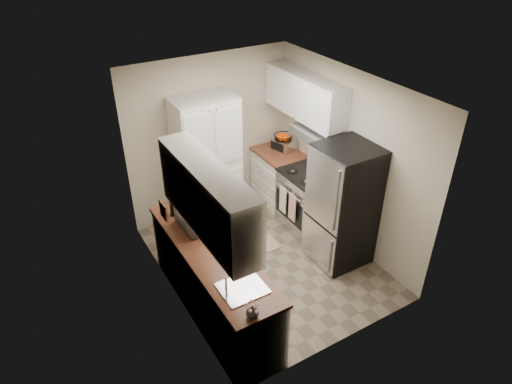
{
  "coord_description": "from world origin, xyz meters",
  "views": [
    {
      "loc": [
        -2.6,
        -4.12,
        4.17
      ],
      "look_at": [
        -0.06,
        0.15,
        1.08
      ],
      "focal_mm": 32.0,
      "sensor_mm": 36.0,
      "label": 1
    }
  ],
  "objects_px": {
    "wine_bottle": "(173,203)",
    "electric_range": "(307,200)",
    "toaster_oven": "(284,145)",
    "pantry_cabinet": "(207,163)",
    "microwave": "(195,217)",
    "refrigerator": "(343,205)"
  },
  "relations": [
    {
      "from": "electric_range",
      "to": "pantry_cabinet",
      "type": "bearing_deg",
      "value": 141.78
    },
    {
      "from": "electric_range",
      "to": "wine_bottle",
      "type": "distance_m",
      "value": 2.15
    },
    {
      "from": "refrigerator",
      "to": "microwave",
      "type": "height_order",
      "value": "refrigerator"
    },
    {
      "from": "microwave",
      "to": "pantry_cabinet",
      "type": "bearing_deg",
      "value": -32.76
    },
    {
      "from": "electric_range",
      "to": "refrigerator",
      "type": "xyz_separation_m",
      "value": [
        -0.03,
        -0.8,
        0.37
      ]
    },
    {
      "from": "electric_range",
      "to": "refrigerator",
      "type": "bearing_deg",
      "value": -92.48
    },
    {
      "from": "microwave",
      "to": "toaster_oven",
      "type": "height_order",
      "value": "microwave"
    },
    {
      "from": "pantry_cabinet",
      "to": "microwave",
      "type": "xyz_separation_m",
      "value": [
        -0.76,
        -1.26,
        0.05
      ]
    },
    {
      "from": "microwave",
      "to": "toaster_oven",
      "type": "bearing_deg",
      "value": -62.14
    },
    {
      "from": "microwave",
      "to": "electric_range",
      "type": "bearing_deg",
      "value": -81.94
    },
    {
      "from": "microwave",
      "to": "wine_bottle",
      "type": "xyz_separation_m",
      "value": [
        -0.13,
        0.37,
        0.04
      ]
    },
    {
      "from": "wine_bottle",
      "to": "toaster_oven",
      "type": "xyz_separation_m",
      "value": [
        2.18,
        0.79,
        -0.07
      ]
    },
    {
      "from": "electric_range",
      "to": "wine_bottle",
      "type": "bearing_deg",
      "value": 179.03
    },
    {
      "from": "pantry_cabinet",
      "to": "toaster_oven",
      "type": "height_order",
      "value": "pantry_cabinet"
    },
    {
      "from": "wine_bottle",
      "to": "refrigerator",
      "type": "bearing_deg",
      "value": -22.35
    },
    {
      "from": "wine_bottle",
      "to": "toaster_oven",
      "type": "relative_size",
      "value": 1.03
    },
    {
      "from": "refrigerator",
      "to": "pantry_cabinet",
      "type": "bearing_deg",
      "value": 123.46
    },
    {
      "from": "wine_bottle",
      "to": "toaster_oven",
      "type": "height_order",
      "value": "wine_bottle"
    },
    {
      "from": "pantry_cabinet",
      "to": "refrigerator",
      "type": "distance_m",
      "value": 2.07
    },
    {
      "from": "refrigerator",
      "to": "wine_bottle",
      "type": "distance_m",
      "value": 2.21
    },
    {
      "from": "wine_bottle",
      "to": "electric_range",
      "type": "bearing_deg",
      "value": -0.97
    },
    {
      "from": "electric_range",
      "to": "toaster_oven",
      "type": "xyz_separation_m",
      "value": [
        0.12,
        0.83,
        0.54
      ]
    }
  ]
}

